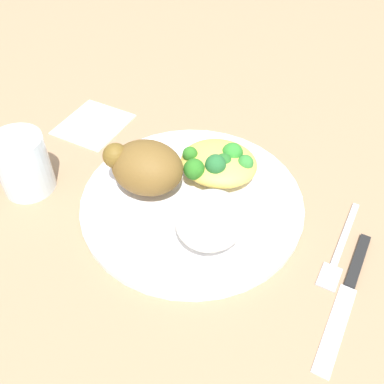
{
  "coord_description": "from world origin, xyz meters",
  "views": [
    {
      "loc": [
        -0.13,
        0.36,
        0.42
      ],
      "look_at": [
        0.0,
        0.0,
        0.02
      ],
      "focal_mm": 40.64,
      "sensor_mm": 36.0,
      "label": 1
    }
  ],
  "objects_px": {
    "roasted_chicken": "(147,164)",
    "water_glass": "(23,164)",
    "knife": "(350,285)",
    "rice_pile": "(211,220)",
    "mac_cheese_with_broccoli": "(218,162)",
    "plate": "(192,201)",
    "napkin": "(93,124)",
    "fork": "(340,248)"
  },
  "relations": [
    {
      "from": "mac_cheese_with_broccoli",
      "to": "napkin",
      "type": "height_order",
      "value": "mac_cheese_with_broccoli"
    },
    {
      "from": "plate",
      "to": "water_glass",
      "type": "relative_size",
      "value": 3.53
    },
    {
      "from": "mac_cheese_with_broccoli",
      "to": "water_glass",
      "type": "height_order",
      "value": "water_glass"
    },
    {
      "from": "mac_cheese_with_broccoli",
      "to": "napkin",
      "type": "xyz_separation_m",
      "value": [
        0.22,
        -0.05,
        -0.03
      ]
    },
    {
      "from": "roasted_chicken",
      "to": "knife",
      "type": "distance_m",
      "value": 0.28
    },
    {
      "from": "plate",
      "to": "knife",
      "type": "relative_size",
      "value": 1.51
    },
    {
      "from": "knife",
      "to": "water_glass",
      "type": "height_order",
      "value": "water_glass"
    },
    {
      "from": "knife",
      "to": "rice_pile",
      "type": "bearing_deg",
      "value": -3.21
    },
    {
      "from": "rice_pile",
      "to": "water_glass",
      "type": "bearing_deg",
      "value": -0.06
    },
    {
      "from": "mac_cheese_with_broccoli",
      "to": "fork",
      "type": "relative_size",
      "value": 0.73
    },
    {
      "from": "knife",
      "to": "water_glass",
      "type": "xyz_separation_m",
      "value": [
        0.42,
        -0.01,
        0.04
      ]
    },
    {
      "from": "roasted_chicken",
      "to": "mac_cheese_with_broccoli",
      "type": "bearing_deg",
      "value": -146.92
    },
    {
      "from": "mac_cheese_with_broccoli",
      "to": "water_glass",
      "type": "relative_size",
      "value": 1.28
    },
    {
      "from": "rice_pile",
      "to": "mac_cheese_with_broccoli",
      "type": "bearing_deg",
      "value": -76.69
    },
    {
      "from": "fork",
      "to": "roasted_chicken",
      "type": "bearing_deg",
      "value": -2.19
    },
    {
      "from": "knife",
      "to": "water_glass",
      "type": "relative_size",
      "value": 2.34
    },
    {
      "from": "water_glass",
      "to": "rice_pile",
      "type": "bearing_deg",
      "value": 179.94
    },
    {
      "from": "mac_cheese_with_broccoli",
      "to": "fork",
      "type": "bearing_deg",
      "value": 160.54
    },
    {
      "from": "rice_pile",
      "to": "water_glass",
      "type": "distance_m",
      "value": 0.26
    },
    {
      "from": "fork",
      "to": "water_glass",
      "type": "bearing_deg",
      "value": 5.55
    },
    {
      "from": "rice_pile",
      "to": "fork",
      "type": "bearing_deg",
      "value": -165.11
    },
    {
      "from": "plate",
      "to": "water_glass",
      "type": "distance_m",
      "value": 0.22
    },
    {
      "from": "plate",
      "to": "napkin",
      "type": "relative_size",
      "value": 2.79
    },
    {
      "from": "rice_pile",
      "to": "napkin",
      "type": "xyz_separation_m",
      "value": [
        0.25,
        -0.15,
        -0.03
      ]
    },
    {
      "from": "water_glass",
      "to": "napkin",
      "type": "bearing_deg",
      "value": -94.19
    },
    {
      "from": "roasted_chicken",
      "to": "napkin",
      "type": "distance_m",
      "value": 0.18
    },
    {
      "from": "roasted_chicken",
      "to": "knife",
      "type": "bearing_deg",
      "value": 167.69
    },
    {
      "from": "roasted_chicken",
      "to": "water_glass",
      "type": "bearing_deg",
      "value": 17.72
    },
    {
      "from": "plate",
      "to": "fork",
      "type": "distance_m",
      "value": 0.19
    },
    {
      "from": "plate",
      "to": "fork",
      "type": "bearing_deg",
      "value": 178.32
    },
    {
      "from": "plate",
      "to": "napkin",
      "type": "xyz_separation_m",
      "value": [
        0.21,
        -0.11,
        -0.01
      ]
    },
    {
      "from": "roasted_chicken",
      "to": "water_glass",
      "type": "distance_m",
      "value": 0.16
    },
    {
      "from": "rice_pile",
      "to": "mac_cheese_with_broccoli",
      "type": "xyz_separation_m",
      "value": [
        0.02,
        -0.1,
        -0.0
      ]
    },
    {
      "from": "rice_pile",
      "to": "napkin",
      "type": "distance_m",
      "value": 0.29
    },
    {
      "from": "knife",
      "to": "napkin",
      "type": "height_order",
      "value": "knife"
    },
    {
      "from": "fork",
      "to": "water_glass",
      "type": "xyz_separation_m",
      "value": [
        0.41,
        0.04,
        0.04
      ]
    },
    {
      "from": "knife",
      "to": "napkin",
      "type": "bearing_deg",
      "value": -21.24
    },
    {
      "from": "rice_pile",
      "to": "water_glass",
      "type": "height_order",
      "value": "water_glass"
    },
    {
      "from": "plate",
      "to": "rice_pile",
      "type": "distance_m",
      "value": 0.07
    },
    {
      "from": "plate",
      "to": "roasted_chicken",
      "type": "distance_m",
      "value": 0.07
    },
    {
      "from": "plate",
      "to": "fork",
      "type": "relative_size",
      "value": 2.01
    },
    {
      "from": "plate",
      "to": "water_glass",
      "type": "xyz_separation_m",
      "value": [
        0.22,
        0.05,
        0.03
      ]
    }
  ]
}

